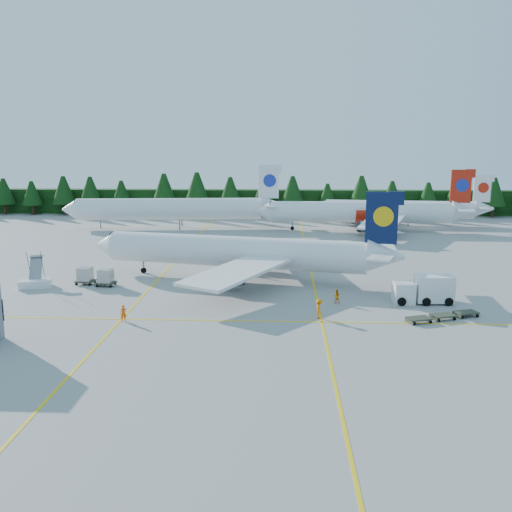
{
  "coord_description": "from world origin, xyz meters",
  "views": [
    {
      "loc": [
        2.07,
        -60.07,
        17.29
      ],
      "look_at": [
        -1.24,
        9.62,
        3.5
      ],
      "focal_mm": 40.0,
      "sensor_mm": 36.0,
      "label": 1
    }
  ],
  "objects_px": {
    "airliner_red": "(357,212)",
    "airstairs": "(35,281)",
    "service_truck": "(423,289)",
    "airliner_navy": "(229,252)"
  },
  "relations": [
    {
      "from": "service_truck",
      "to": "airliner_red",
      "type": "bearing_deg",
      "value": 88.24
    },
    {
      "from": "airstairs",
      "to": "service_truck",
      "type": "height_order",
      "value": "airstairs"
    },
    {
      "from": "airliner_navy",
      "to": "service_truck",
      "type": "distance_m",
      "value": 24.88
    },
    {
      "from": "airliner_navy",
      "to": "airliner_red",
      "type": "height_order",
      "value": "airliner_red"
    },
    {
      "from": "service_truck",
      "to": "airliner_navy",
      "type": "bearing_deg",
      "value": 152.17
    },
    {
      "from": "airliner_red",
      "to": "airstairs",
      "type": "relative_size",
      "value": 7.48
    },
    {
      "from": "airliner_red",
      "to": "service_truck",
      "type": "distance_m",
      "value": 53.22
    },
    {
      "from": "airliner_red",
      "to": "airstairs",
      "type": "height_order",
      "value": "airliner_red"
    },
    {
      "from": "airliner_red",
      "to": "service_truck",
      "type": "height_order",
      "value": "airliner_red"
    },
    {
      "from": "airstairs",
      "to": "airliner_navy",
      "type": "bearing_deg",
      "value": -3.66
    }
  ]
}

